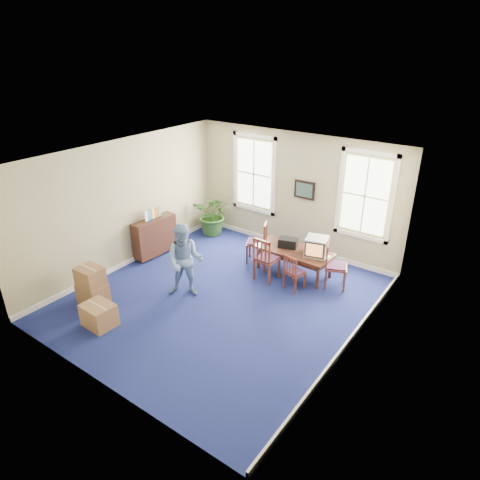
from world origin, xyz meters
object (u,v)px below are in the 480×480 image
Objects in this scene: conference_table at (294,261)px; potted_plant at (214,214)px; cardboard_boxes at (103,285)px; man at (185,261)px; chair_near_left at (267,258)px; credenza at (155,238)px; crt_tv at (316,246)px.

potted_plant is at bearing 169.27° from conference_table.
man is at bearing 47.42° from cardboard_boxes.
man is at bearing -61.86° from potted_plant.
conference_table is at bearing -119.58° from chair_near_left.
potted_plant reaches higher than chair_near_left.
credenza is at bearing 123.24° from man.
man is at bearing -23.03° from credenza.
man is 3.38m from potted_plant.
conference_table is 0.79m from chair_near_left.
potted_plant reaches higher than credenza.
chair_near_left is 0.90× the size of potted_plant.
crt_tv is at bearing 6.16° from conference_table.
crt_tv is at bearing 18.54° from man.
credenza is at bearing 13.26° from chair_near_left.
cardboard_boxes is (-1.22, -1.33, -0.41)m from man.
potted_plant is (-2.69, 1.32, 0.07)m from chair_near_left.
crt_tv reaches higher than conference_table.
chair_near_left reaches higher than crt_tv.
conference_table is 3.73m from credenza.
cardboard_boxes is at bearing -146.18° from crt_tv.
chair_near_left is 3.18m from credenza.
chair_near_left is at bearing -26.16° from potted_plant.
man is 1.08× the size of cardboard_boxes.
crt_tv is 0.43× the size of credenza.
crt_tv reaches higher than cardboard_boxes.
crt_tv reaches higher than credenza.
credenza is 0.79× the size of cardboard_boxes.
potted_plant reaches higher than crt_tv.
potted_plant is 0.79× the size of cardboard_boxes.
crt_tv is 0.48× the size of chair_near_left.
cardboard_boxes is at bearing -125.00° from conference_table.
chair_near_left is 0.89× the size of credenza.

